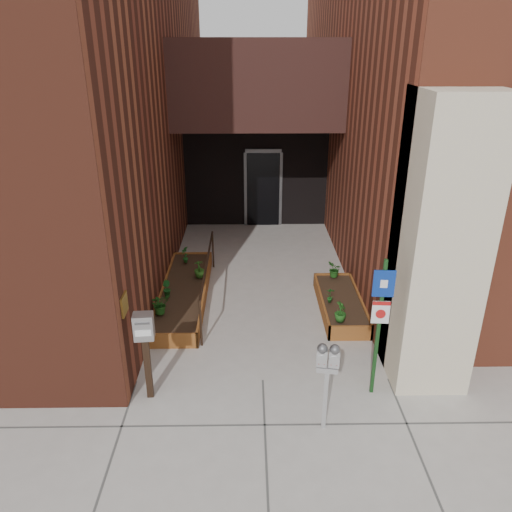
{
  "coord_description": "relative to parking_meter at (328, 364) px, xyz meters",
  "views": [
    {
      "loc": [
        -0.2,
        -6.45,
        4.97
      ],
      "look_at": [
        -0.08,
        1.8,
        1.37
      ],
      "focal_mm": 35.0,
      "sensor_mm": 36.0,
      "label": 1
    }
  ],
  "objects": [
    {
      "name": "handrail",
      "position": [
        -1.87,
        3.69,
        -0.31
      ],
      "size": [
        0.04,
        3.34,
        0.9
      ],
      "color": "black",
      "rests_on": "ground"
    },
    {
      "name": "shrub_left_c",
      "position": [
        -2.08,
        4.2,
        -0.56
      ],
      "size": [
        0.26,
        0.26,
        0.39
      ],
      "primitive_type": "imported",
      "rotation": [
        0.0,
        0.0,
        3.4
      ],
      "color": "#2B631C",
      "rests_on": "planter_left"
    },
    {
      "name": "ground",
      "position": [
        -0.82,
        1.04,
        -1.05
      ],
      "size": [
        80.0,
        80.0,
        0.0
      ],
      "primitive_type": "plane",
      "color": "#9E9991",
      "rests_on": "ground"
    },
    {
      "name": "planter_left",
      "position": [
        -2.37,
        3.74,
        -0.92
      ],
      "size": [
        0.9,
        3.6,
        0.3
      ],
      "color": "brown",
      "rests_on": "ground"
    },
    {
      "name": "shrub_left_b",
      "position": [
        -2.65,
        3.34,
        -0.59
      ],
      "size": [
        0.25,
        0.25,
        0.32
      ],
      "primitive_type": "imported",
      "rotation": [
        0.0,
        0.0,
        2.27
      ],
      "color": "#17521B",
      "rests_on": "planter_left"
    },
    {
      "name": "shrub_left_a",
      "position": [
        -2.67,
        2.67,
        -0.56
      ],
      "size": [
        0.48,
        0.48,
        0.38
      ],
      "primitive_type": "imported",
      "rotation": [
        0.0,
        0.0,
        0.63
      ],
      "color": "#1E5418",
      "rests_on": "planter_left"
    },
    {
      "name": "payment_dropbox",
      "position": [
        -2.53,
        0.7,
        -0.03
      ],
      "size": [
        0.3,
        0.24,
        1.42
      ],
      "color": "black",
      "rests_on": "ground"
    },
    {
      "name": "architecture",
      "position": [
        -1.0,
        7.94,
        3.93
      ],
      "size": [
        20.0,
        14.6,
        10.0
      ],
      "color": "maroon",
      "rests_on": "ground"
    },
    {
      "name": "planter_right",
      "position": [
        0.78,
        3.24,
        -0.92
      ],
      "size": [
        0.8,
        2.2,
        0.3
      ],
      "color": "brown",
      "rests_on": "ground"
    },
    {
      "name": "sign_post",
      "position": [
        0.84,
        0.73,
        0.31
      ],
      "size": [
        0.3,
        0.08,
        2.22
      ],
      "color": "#163D17",
      "rests_on": "ground"
    },
    {
      "name": "parking_meter",
      "position": [
        0.0,
        0.0,
        0.0
      ],
      "size": [
        0.31,
        0.16,
        1.36
      ],
      "color": "#B7B8BA",
      "rests_on": "ground"
    },
    {
      "name": "shrub_right_a",
      "position": [
        0.61,
        2.34,
        -0.56
      ],
      "size": [
        0.25,
        0.25,
        0.38
      ],
      "primitive_type": "imported",
      "rotation": [
        0.0,
        0.0,
        1.37
      ],
      "color": "#1D5217",
      "rests_on": "planter_right"
    },
    {
      "name": "shrub_right_c",
      "position": [
        0.79,
        4.14,
        -0.58
      ],
      "size": [
        0.37,
        0.37,
        0.34
      ],
      "primitive_type": "imported",
      "rotation": [
        0.0,
        0.0,
        4.48
      ],
      "color": "#1E5919",
      "rests_on": "planter_right"
    },
    {
      "name": "shrub_right_b",
      "position": [
        0.53,
        3.04,
        -0.6
      ],
      "size": [
        0.19,
        0.19,
        0.31
      ],
      "primitive_type": "imported",
      "rotation": [
        0.0,
        0.0,
        2.94
      ],
      "color": "#185418",
      "rests_on": "planter_right"
    },
    {
      "name": "shrub_left_d",
      "position": [
        -2.47,
        4.96,
        -0.56
      ],
      "size": [
        0.25,
        0.25,
        0.38
      ],
      "primitive_type": "imported",
      "rotation": [
        0.0,
        0.0,
        5.02
      ],
      "color": "#1B601F",
      "rests_on": "planter_left"
    }
  ]
}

